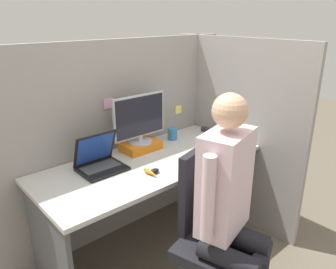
{
  "coord_description": "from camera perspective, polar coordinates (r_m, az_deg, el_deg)",
  "views": [
    {
      "loc": [
        -1.35,
        -1.35,
        1.75
      ],
      "look_at": [
        0.01,
        0.18,
        1.0
      ],
      "focal_mm": 35.0,
      "sensor_mm": 36.0,
      "label": 1
    }
  ],
  "objects": [
    {
      "name": "cubicle_panel_back",
      "position": [
        2.67,
        -8.2,
        -1.1
      ],
      "size": [
        2.18,
        0.05,
        1.59
      ],
      "color": "gray",
      "rests_on": "ground"
    },
    {
      "name": "cubicle_panel_right",
      "position": [
        2.92,
        11.29,
        0.53
      ],
      "size": [
        0.04,
        1.37,
        1.59
      ],
      "color": "gray",
      "rests_on": "ground"
    },
    {
      "name": "desk",
      "position": [
        2.48,
        -2.93,
        -8.22
      ],
      "size": [
        1.68,
        0.72,
        0.75
      ],
      "color": "#B7B7B2",
      "rests_on": "ground"
    },
    {
      "name": "paper_box",
      "position": [
        2.58,
        -4.8,
        -1.98
      ],
      "size": [
        0.29,
        0.2,
        0.06
      ],
      "color": "orange",
      "rests_on": "desk"
    },
    {
      "name": "monitor",
      "position": [
        2.51,
        -4.98,
        2.74
      ],
      "size": [
        0.46,
        0.19,
        0.37
      ],
      "color": "#B2B2B7",
      "rests_on": "paper_box"
    },
    {
      "name": "laptop",
      "position": [
        2.3,
        -11.78,
        -4.78
      ],
      "size": [
        0.3,
        0.25,
        0.25
      ],
      "color": "black",
      "rests_on": "desk"
    },
    {
      "name": "mouse",
      "position": [
        2.21,
        -2.36,
        -6.37
      ],
      "size": [
        0.07,
        0.05,
        0.03
      ],
      "color": "black",
      "rests_on": "desk"
    },
    {
      "name": "stapler",
      "position": [
        2.96,
        7.17,
        0.63
      ],
      "size": [
        0.04,
        0.17,
        0.04
      ],
      "color": "#2D2D33",
      "rests_on": "desk"
    },
    {
      "name": "carrot_toy",
      "position": [
        2.17,
        -2.87,
        -6.76
      ],
      "size": [
        0.04,
        0.13,
        0.04
      ],
      "color": "orange",
      "rests_on": "desk"
    },
    {
      "name": "office_chair",
      "position": [
        2.11,
        7.63,
        -15.85
      ],
      "size": [
        0.57,
        0.61,
        1.0
      ],
      "color": "black",
      "rests_on": "ground"
    },
    {
      "name": "person",
      "position": [
        1.85,
        10.75,
        -11.32
      ],
      "size": [
        0.47,
        0.5,
        1.39
      ],
      "color": "black",
      "rests_on": "ground"
    },
    {
      "name": "coffee_mug",
      "position": [
        2.78,
        0.77,
        0.14
      ],
      "size": [
        0.08,
        0.08,
        0.1
      ],
      "color": "teal",
      "rests_on": "desk"
    }
  ]
}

